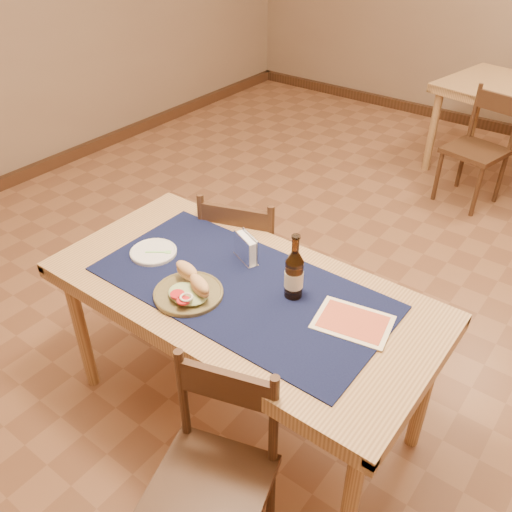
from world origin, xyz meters
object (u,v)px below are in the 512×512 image
Objects in this scene: chair_main_near at (214,475)px; sandwich_plate at (189,290)px; napkin_holder at (246,249)px; main_table at (241,303)px; chair_main_far at (246,258)px; beer_bottle at (294,274)px.

chair_main_near is 0.68m from sandwich_plate.
main_table is at bearing -58.11° from napkin_holder.
chair_main_far is 0.56m from napkin_holder.
sandwich_plate is (-0.44, 0.39, 0.35)m from chair_main_near.
beer_bottle is 1.90× the size of napkin_holder.
main_table is 10.92× the size of napkin_holder.
main_table is 5.74× the size of beer_bottle.
sandwich_plate is 0.41m from beer_bottle.
napkin_holder is (-0.30, 0.08, -0.05)m from beer_bottle.
chair_main_far is 1.25m from chair_main_near.
napkin_holder is at bearing -51.47° from chair_main_far.
beer_bottle reaches higher than napkin_holder.
main_table is 0.65m from chair_main_far.
napkin_holder reaches higher than main_table.
beer_bottle reaches higher than chair_main_near.
beer_bottle is at bearing 22.48° from main_table.
main_table is 5.79× the size of sandwich_plate.
chair_main_far is 3.20× the size of sandwich_plate.
napkin_holder is at bearing 121.89° from main_table.
beer_bottle is 0.31m from napkin_holder.
chair_main_far is at bearing 143.71° from beer_bottle.
beer_bottle is at bearing 100.47° from chair_main_near.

